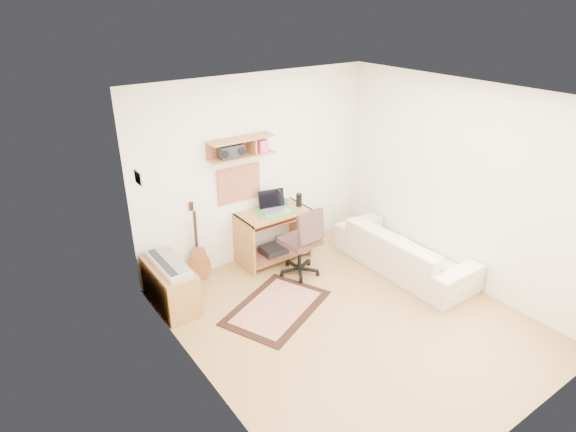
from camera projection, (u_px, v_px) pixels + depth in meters
floor at (350, 320)px, 5.69m from camera, size 3.60×4.00×0.01m
ceiling at (365, 97)px, 4.58m from camera, size 3.60×4.00×0.01m
back_wall at (257, 170)px, 6.62m from camera, size 3.60×0.01×2.60m
left_wall at (203, 273)px, 4.19m from camera, size 0.01×4.00×2.60m
right_wall at (462, 185)px, 6.08m from camera, size 0.01×4.00×2.60m
wall_shelf at (241, 148)px, 6.19m from camera, size 0.90×0.25×0.26m
cork_board at (239, 184)px, 6.50m from camera, size 0.64×0.03×0.49m
wall_photo at (138, 178)px, 5.13m from camera, size 0.02×0.20×0.15m
desk at (273, 236)px, 6.84m from camera, size 1.00×0.55×0.75m
laptop at (275, 202)px, 6.62m from camera, size 0.44×0.44×0.29m
speaker at (299, 200)px, 6.82m from camera, size 0.08×0.08×0.19m
desk_lamp at (279, 196)px, 6.83m from camera, size 0.09×0.09×0.28m
pencil_cup at (285, 202)px, 6.88m from camera, size 0.07×0.07×0.10m
boombox at (231, 151)px, 6.11m from camera, size 0.32×0.15×0.17m
rug at (276, 307)px, 5.90m from camera, size 1.53×1.31×0.02m
task_chair at (300, 241)px, 6.42m from camera, size 0.55×0.55×1.01m
cabinet at (170, 286)px, 5.85m from camera, size 0.40×0.90×0.55m
music_keyboard at (168, 264)px, 5.72m from camera, size 0.26×0.84×0.07m
guitar at (198, 242)px, 6.29m from camera, size 0.34×0.27×1.09m
waste_basket at (176, 308)px, 5.64m from camera, size 0.26×0.26×0.31m
printer at (293, 244)px, 7.22m from camera, size 0.54×0.45×0.18m
sofa at (405, 244)px, 6.57m from camera, size 0.59×2.02×0.79m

